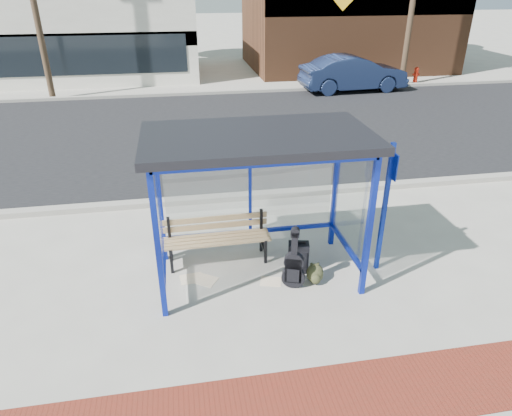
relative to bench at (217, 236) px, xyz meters
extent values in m
plane|color=#B2ADA0|center=(0.60, -0.57, -0.48)|extent=(120.00, 120.00, 0.00)
cube|color=maroon|center=(0.60, -3.17, -0.47)|extent=(60.00, 1.00, 0.01)
cube|color=gray|center=(0.60, 2.33, -0.42)|extent=(60.00, 0.25, 0.12)
cube|color=black|center=(0.60, 7.43, -0.47)|extent=(60.00, 10.00, 0.00)
cube|color=gray|center=(0.60, 12.53, -0.42)|extent=(60.00, 0.25, 0.12)
cube|color=#B2ADA0|center=(0.60, 14.43, -0.47)|extent=(60.00, 4.00, 0.01)
cube|color=#0D2099|center=(-0.90, -1.32, 0.67)|extent=(0.08, 0.08, 2.30)
cube|color=#0D2099|center=(2.10, -1.32, 0.67)|extent=(0.08, 0.08, 2.30)
cube|color=#0D2099|center=(-0.90, 0.18, 0.67)|extent=(0.08, 0.08, 2.30)
cube|color=#0D2099|center=(2.10, 0.18, 0.67)|extent=(0.08, 0.08, 2.30)
cube|color=#0D2099|center=(0.60, 0.18, 1.78)|extent=(3.00, 0.08, 0.08)
cube|color=#0D2099|center=(0.60, -1.32, 1.78)|extent=(3.00, 0.08, 0.08)
cube|color=#0D2099|center=(-0.90, -0.57, 1.78)|extent=(0.08, 1.50, 0.08)
cube|color=#0D2099|center=(2.10, -0.57, 1.78)|extent=(0.08, 1.50, 0.08)
cube|color=#0D2099|center=(0.60, 0.18, -0.08)|extent=(3.00, 0.08, 0.06)
cube|color=#0D2099|center=(-0.90, -0.57, -0.08)|extent=(0.08, 1.50, 0.06)
cube|color=#0D2099|center=(2.10, -0.57, -0.08)|extent=(0.08, 1.50, 0.06)
cube|color=#0D2099|center=(0.60, 0.18, 0.87)|extent=(0.05, 0.05, 1.90)
cube|color=silver|center=(0.60, 0.18, 0.83)|extent=(2.84, 0.01, 1.82)
cube|color=silver|center=(-0.90, -0.57, 0.83)|extent=(0.02, 1.34, 1.82)
cube|color=silver|center=(2.10, -0.57, 0.83)|extent=(0.02, 1.34, 1.82)
cube|color=black|center=(0.60, -0.57, 1.88)|extent=(3.30, 1.80, 0.12)
cube|color=#59331E|center=(8.60, 17.93, 2.72)|extent=(10.00, 7.00, 6.40)
cube|color=black|center=(8.60, 14.48, 2.72)|extent=(10.00, 0.10, 0.80)
cylinder|color=#4C3826|center=(-2.40, 21.43, 2.02)|extent=(0.36, 0.36, 5.00)
cylinder|color=#4C3826|center=(13.10, 21.43, 2.02)|extent=(0.36, 0.36, 5.00)
cube|color=black|center=(-0.79, -0.27, -0.25)|extent=(0.05, 0.05, 0.44)
cube|color=black|center=(-0.79, 0.12, -0.06)|extent=(0.05, 0.05, 0.84)
cube|color=black|center=(-0.79, -0.07, -0.25)|extent=(0.06, 0.40, 0.05)
cube|color=black|center=(0.79, -0.24, -0.25)|extent=(0.05, 0.05, 0.44)
cube|color=black|center=(0.79, 0.14, -0.06)|extent=(0.05, 0.05, 0.84)
cube|color=black|center=(0.79, -0.05, -0.25)|extent=(0.06, 0.40, 0.05)
cube|color=tan|center=(0.00, -0.22, -0.03)|extent=(1.78, 0.12, 0.03)
cube|color=tan|center=(0.00, -0.12, -0.03)|extent=(1.78, 0.12, 0.03)
cube|color=tan|center=(0.00, -0.01, -0.03)|extent=(1.78, 0.12, 0.03)
cube|color=tan|center=(0.00, 0.10, -0.03)|extent=(1.78, 0.12, 0.03)
cube|color=tan|center=(0.00, 0.14, 0.12)|extent=(1.78, 0.06, 0.10)
cube|color=tan|center=(0.00, 0.14, 0.26)|extent=(1.78, 0.06, 0.10)
cylinder|color=black|center=(1.09, -0.98, -0.29)|extent=(0.38, 0.22, 0.37)
cylinder|color=black|center=(1.09, -0.98, 0.00)|extent=(0.32, 0.20, 0.31)
cube|color=black|center=(1.09, -0.98, -0.15)|extent=(0.28, 0.18, 0.44)
cube|color=black|center=(1.09, -0.98, 0.30)|extent=(0.12, 0.12, 0.44)
cube|color=black|center=(1.09, -0.98, 0.49)|extent=(0.15, 0.13, 0.09)
cube|color=black|center=(1.28, -0.57, -0.20)|extent=(0.37, 0.27, 0.52)
cylinder|color=black|center=(1.16, -0.55, -0.45)|extent=(0.08, 0.20, 0.05)
cylinder|color=black|center=(1.40, -0.60, -0.45)|extent=(0.08, 0.20, 0.05)
cube|color=black|center=(1.28, -0.57, 0.09)|extent=(0.21, 0.08, 0.04)
cube|color=black|center=(1.26, -0.68, -0.19)|extent=(0.26, 0.07, 0.28)
ellipsoid|color=#30321C|center=(1.47, -0.92, -0.31)|extent=(0.30, 0.23, 0.32)
ellipsoid|color=#30321C|center=(1.46, -1.02, -0.36)|extent=(0.17, 0.13, 0.17)
cube|color=#30321C|center=(1.47, -0.90, -0.16)|extent=(0.09, 0.05, 0.03)
cube|color=navy|center=(2.61, -0.71, 0.63)|extent=(0.07, 0.07, 2.22)
cube|color=navy|center=(2.65, -0.71, 1.37)|extent=(0.02, 0.28, 0.42)
cube|color=white|center=(-0.48, -0.49, -0.47)|extent=(0.39, 0.32, 0.01)
cube|color=white|center=(-0.27, -0.57, -0.47)|extent=(0.48, 0.46, 0.01)
cube|color=white|center=(0.77, -0.80, -0.47)|extent=(0.39, 0.34, 0.01)
imported|color=#1B274B|center=(6.97, 12.10, 0.26)|extent=(4.54, 1.82, 1.47)
cylinder|color=#A11A0B|center=(10.42, 13.12, -0.18)|extent=(0.19, 0.19, 0.58)
sphere|color=#A11A0B|center=(10.42, 13.12, 0.14)|extent=(0.21, 0.21, 0.21)
cylinder|color=#A11A0B|center=(10.42, 13.12, -0.09)|extent=(0.31, 0.10, 0.10)
camera|label=1|loc=(-0.50, -6.69, 3.93)|focal=32.00mm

